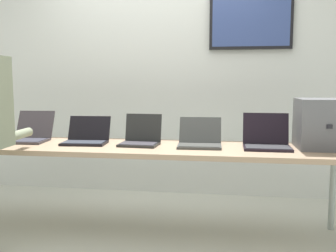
{
  "coord_description": "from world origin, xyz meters",
  "views": [
    {
      "loc": [
        0.7,
        -2.97,
        1.25
      ],
      "look_at": [
        0.24,
        0.17,
        0.87
      ],
      "focal_mm": 40.03,
      "sensor_mm": 36.0,
      "label": 1
    }
  ],
  "objects_px": {
    "laptop_station_3": "(141,138)",
    "laptop_station_4": "(200,140)",
    "equipment_box": "(323,124)",
    "laptop_station_1": "(30,134)",
    "workbench": "(137,151)",
    "laptop_station_5": "(267,140)",
    "laptop_station_2": "(86,137)"
  },
  "relations": [
    {
      "from": "equipment_box",
      "to": "laptop_station_2",
      "type": "bearing_deg",
      "value": -178.84
    },
    {
      "from": "laptop_station_2",
      "to": "laptop_station_3",
      "type": "distance_m",
      "value": 0.47
    },
    {
      "from": "laptop_station_2",
      "to": "laptop_station_4",
      "type": "distance_m",
      "value": 0.97
    },
    {
      "from": "laptop_station_2",
      "to": "laptop_station_5",
      "type": "bearing_deg",
      "value": -0.16
    },
    {
      "from": "workbench",
      "to": "laptop_station_3",
      "type": "relative_size",
      "value": 10.48
    },
    {
      "from": "laptop_station_5",
      "to": "laptop_station_2",
      "type": "bearing_deg",
      "value": 179.84
    },
    {
      "from": "equipment_box",
      "to": "laptop_station_1",
      "type": "xyz_separation_m",
      "value": [
        -2.46,
        0.01,
        -0.14
      ]
    },
    {
      "from": "equipment_box",
      "to": "laptop_station_4",
      "type": "relative_size",
      "value": 1.09
    },
    {
      "from": "laptop_station_2",
      "to": "laptop_station_5",
      "type": "relative_size",
      "value": 1.05
    },
    {
      "from": "laptop_station_2",
      "to": "workbench",
      "type": "bearing_deg",
      "value": -6.24
    },
    {
      "from": "workbench",
      "to": "laptop_station_1",
      "type": "distance_m",
      "value": 1.0
    },
    {
      "from": "laptop_station_3",
      "to": "laptop_station_5",
      "type": "height_order",
      "value": "laptop_station_5"
    },
    {
      "from": "laptop_station_1",
      "to": "laptop_station_5",
      "type": "relative_size",
      "value": 1.1
    },
    {
      "from": "laptop_station_1",
      "to": "laptop_station_4",
      "type": "relative_size",
      "value": 1.12
    },
    {
      "from": "equipment_box",
      "to": "laptop_station_2",
      "type": "distance_m",
      "value": 1.93
    },
    {
      "from": "laptop_station_2",
      "to": "laptop_station_3",
      "type": "xyz_separation_m",
      "value": [
        0.47,
        0.0,
        0.01
      ]
    },
    {
      "from": "workbench",
      "to": "equipment_box",
      "type": "xyz_separation_m",
      "value": [
        1.48,
        0.09,
        0.24
      ]
    },
    {
      "from": "laptop_station_4",
      "to": "laptop_station_1",
      "type": "bearing_deg",
      "value": 178.19
    },
    {
      "from": "workbench",
      "to": "laptop_station_3",
      "type": "height_order",
      "value": "laptop_station_3"
    },
    {
      "from": "laptop_station_4",
      "to": "laptop_station_2",
      "type": "bearing_deg",
      "value": 179.79
    },
    {
      "from": "laptop_station_2",
      "to": "laptop_station_3",
      "type": "relative_size",
      "value": 1.16
    },
    {
      "from": "laptop_station_3",
      "to": "laptop_station_4",
      "type": "relative_size",
      "value": 0.92
    },
    {
      "from": "laptop_station_1",
      "to": "laptop_station_5",
      "type": "height_order",
      "value": "laptop_station_5"
    },
    {
      "from": "workbench",
      "to": "laptop_station_2",
      "type": "bearing_deg",
      "value": 173.76
    },
    {
      "from": "laptop_station_4",
      "to": "laptop_station_5",
      "type": "bearing_deg",
      "value": -0.05
    },
    {
      "from": "workbench",
      "to": "laptop_station_1",
      "type": "height_order",
      "value": "laptop_station_1"
    },
    {
      "from": "workbench",
      "to": "laptop_station_1",
      "type": "bearing_deg",
      "value": 174.61
    },
    {
      "from": "laptop_station_1",
      "to": "laptop_station_2",
      "type": "relative_size",
      "value": 1.05
    },
    {
      "from": "workbench",
      "to": "laptop_station_4",
      "type": "height_order",
      "value": "laptop_station_4"
    },
    {
      "from": "laptop_station_5",
      "to": "workbench",
      "type": "bearing_deg",
      "value": -177.53
    },
    {
      "from": "workbench",
      "to": "laptop_station_3",
      "type": "distance_m",
      "value": 0.12
    },
    {
      "from": "laptop_station_3",
      "to": "laptop_station_4",
      "type": "distance_m",
      "value": 0.49
    }
  ]
}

